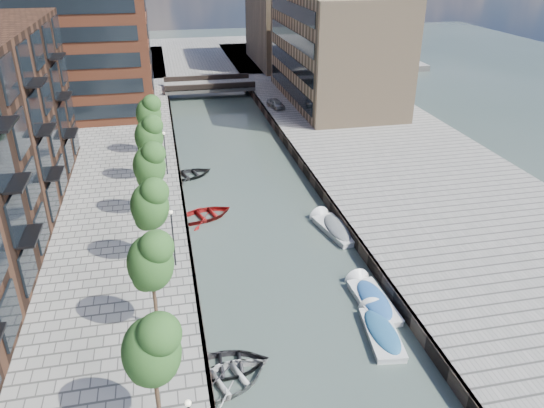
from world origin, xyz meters
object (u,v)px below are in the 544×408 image
object	(u,v)px
tree_2	(150,260)
sloop_4	(189,177)
tree_3	(149,203)
motorboat_4	(334,228)
motorboat_0	(380,329)
car	(276,104)
bridge	(209,86)
sloop_3	(226,385)
sloop_1	(227,369)
tree_6	(148,112)
tree_1	(151,348)
tree_4	(149,163)
motorboat_3	(371,298)
sloop_2	(205,218)
tree_5	(149,134)

from	to	relation	value
tree_2	sloop_4	xyz separation A→B (m)	(3.31, 23.22, -5.31)
tree_3	motorboat_4	size ratio (longest dim) A/B	1.05
motorboat_0	car	xyz separation A→B (m)	(3.40, 43.72, 1.38)
bridge	sloop_4	world-z (taller)	bridge
sloop_3	motorboat_4	size ratio (longest dim) A/B	0.92
sloop_1	tree_6	bearing A→B (deg)	6.55
tree_1	tree_4	world-z (taller)	same
tree_1	motorboat_3	bearing A→B (deg)	30.57
sloop_1	sloop_2	bearing A→B (deg)	-1.45
sloop_4	car	xyz separation A→B (m)	(12.70, 18.35, 1.58)
bridge	sloop_1	distance (m)	57.51
tree_2	motorboat_4	world-z (taller)	tree_2
bridge	tree_1	size ratio (longest dim) A/B	2.18
bridge	motorboat_4	distance (m)	44.19
sloop_1	sloop_4	size ratio (longest dim) A/B	0.97
sloop_2	motorboat_0	xyz separation A→B (m)	(8.62, -16.51, 0.20)
sloop_3	tree_5	bearing A→B (deg)	-13.86
bridge	sloop_3	size ratio (longest dim) A/B	2.51
sloop_2	tree_5	bearing A→B (deg)	11.49
tree_3	tree_5	bearing A→B (deg)	90.00
bridge	sloop_4	size ratio (longest dim) A/B	2.74
motorboat_0	car	size ratio (longest dim) A/B	1.48
sloop_3	tree_6	bearing A→B (deg)	-15.43
tree_3	motorboat_3	distance (m)	15.45
tree_4	tree_6	xyz separation A→B (m)	(0.00, 14.00, 0.00)
tree_2	tree_3	world-z (taller)	same
tree_1	motorboat_4	size ratio (longest dim) A/B	1.05
sloop_1	motorboat_3	size ratio (longest dim) A/B	0.88
tree_2	motorboat_3	bearing A→B (deg)	3.45
tree_2	motorboat_3	size ratio (longest dim) A/B	1.14
tree_4	sloop_3	size ratio (longest dim) A/B	1.15
tree_5	sloop_4	distance (m)	6.64
tree_1	sloop_4	world-z (taller)	tree_1
sloop_3	motorboat_0	world-z (taller)	motorboat_0
tree_1	sloop_1	world-z (taller)	tree_1
tree_3	sloop_4	bearing A→B (deg)	78.48
motorboat_3	motorboat_4	world-z (taller)	motorboat_4
sloop_1	motorboat_4	bearing A→B (deg)	-37.31
tree_3	sloop_4	world-z (taller)	tree_3
motorboat_0	motorboat_4	world-z (taller)	motorboat_4
tree_6	motorboat_0	size ratio (longest dim) A/B	1.18
tree_6	sloop_1	xyz separation A→B (m)	(3.48, -31.28, -5.31)
tree_4	motorboat_4	distance (m)	15.19
tree_6	sloop_4	xyz separation A→B (m)	(3.31, -4.78, -5.31)
sloop_1	motorboat_0	bearing A→B (deg)	-82.78
tree_3	tree_6	size ratio (longest dim) A/B	1.00
sloop_3	motorboat_3	bearing A→B (deg)	-83.37
tree_6	sloop_1	world-z (taller)	tree_6
tree_6	car	xyz separation A→B (m)	(16.01, 13.57, -3.73)
tree_2	tree_5	size ratio (longest dim) A/B	1.00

